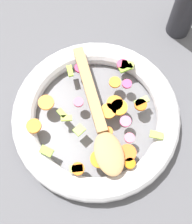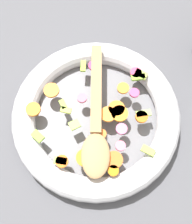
# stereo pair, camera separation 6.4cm
# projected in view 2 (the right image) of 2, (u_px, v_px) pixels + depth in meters

# --- Properties ---
(ground_plane) EXTENTS (4.00, 4.00, 0.00)m
(ground_plane) POSITION_uv_depth(u_px,v_px,m) (96.00, 120.00, 0.69)
(ground_plane) COLOR #4C4C51
(skillet) EXTENTS (0.36, 0.36, 0.05)m
(skillet) POSITION_uv_depth(u_px,v_px,m) (96.00, 117.00, 0.67)
(skillet) COLOR slate
(skillet) RESTS_ON ground_plane
(chopped_vegetables) EXTENTS (0.26, 0.28, 0.01)m
(chopped_vegetables) POSITION_uv_depth(u_px,v_px,m) (100.00, 119.00, 0.64)
(chopped_vegetables) COLOR orange
(chopped_vegetables) RESTS_ON skillet
(wooden_spoon) EXTENTS (0.26, 0.19, 0.01)m
(wooden_spoon) POSITION_uv_depth(u_px,v_px,m) (96.00, 123.00, 0.62)
(wooden_spoon) COLOR #A87F51
(wooden_spoon) RESTS_ON chopped_vegetables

